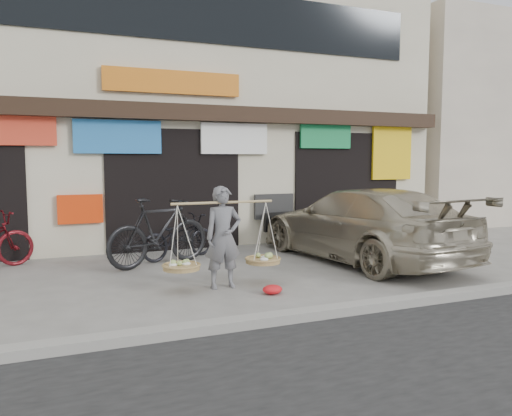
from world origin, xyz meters
name	(u,v)px	position (x,y,z in m)	size (l,w,h in m)	color
ground	(225,286)	(0.00, 0.00, 0.00)	(70.00, 70.00, 0.00)	gray
kerb	(276,318)	(0.00, -2.00, 0.06)	(70.00, 0.25, 0.12)	gray
shophouse_block	(149,107)	(0.00, 6.42, 3.45)	(14.00, 6.32, 7.00)	beige
neighbor_east	(498,129)	(13.50, 7.00, 3.20)	(12.00, 7.00, 6.40)	beige
street_vendor	(223,241)	(-0.06, -0.11, 0.74)	(1.91, 0.56, 1.61)	slate
bike_1	(159,232)	(-0.66, 1.93, 0.65)	(0.61, 2.17, 1.30)	black
bike_2	(179,237)	(-0.17, 2.45, 0.45)	(0.60, 1.72, 0.90)	black
suv	(360,224)	(3.18, 0.93, 0.73)	(2.62, 5.24, 1.46)	#B4AA91
red_bag	(272,289)	(0.50, -0.75, 0.07)	(0.31, 0.25, 0.14)	red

